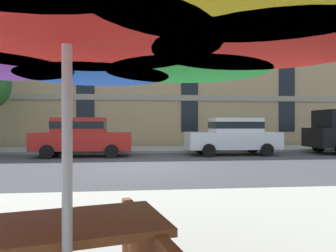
# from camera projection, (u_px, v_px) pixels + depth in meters

# --- Properties ---
(ground_plane) EXTENTS (120.00, 120.00, 0.00)m
(ground_plane) POSITION_uv_depth(u_px,v_px,m) (141.00, 166.00, 10.79)
(ground_plane) COLOR #424244
(sidewalk_far) EXTENTS (56.00, 3.60, 0.12)m
(sidewalk_far) POSITION_uv_depth(u_px,v_px,m) (139.00, 149.00, 17.55)
(sidewalk_far) COLOR #9E998E
(sidewalk_far) RESTS_ON ground
(apartment_building) EXTENTS (39.74, 12.08, 12.80)m
(apartment_building) POSITION_uv_depth(u_px,v_px,m) (138.00, 65.00, 25.67)
(apartment_building) COLOR tan
(apartment_building) RESTS_ON ground
(sedan_red) EXTENTS (4.40, 1.98, 1.78)m
(sedan_red) POSITION_uv_depth(u_px,v_px,m) (82.00, 136.00, 14.18)
(sedan_red) COLOR #B21E19
(sedan_red) RESTS_ON ground
(sedan_white) EXTENTS (4.40, 1.98, 1.78)m
(sedan_white) POSITION_uv_depth(u_px,v_px,m) (233.00, 135.00, 14.94)
(sedan_white) COLOR silver
(sedan_white) RESTS_ON ground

